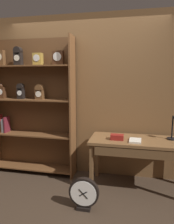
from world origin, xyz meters
The scene contains 7 objects.
ground_plane centered at (0.00, 0.00, 0.00)m, with size 10.00×10.00×0.00m, color #3D2D21.
back_wood_panel centered at (0.00, 1.24, 1.30)m, with size 4.80×0.05×2.60m, color brown.
bookshelf centered at (-0.92, 1.06, 1.16)m, with size 1.47×0.32×2.24m.
workbench centered at (0.85, 0.82, 0.65)m, with size 1.36×0.59×0.74m.
toolbox_small centered at (0.55, 0.77, 0.78)m, with size 0.18×0.11×0.07m, color maroon.
open_repair_manual centered at (0.81, 0.74, 0.75)m, with size 0.16×0.22×0.03m, color silver.
round_clock_large centered at (0.21, 0.18, 0.21)m, with size 0.37×0.11×0.41m.
Camera 1 is at (0.74, -2.11, 1.62)m, focal length 33.44 mm.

